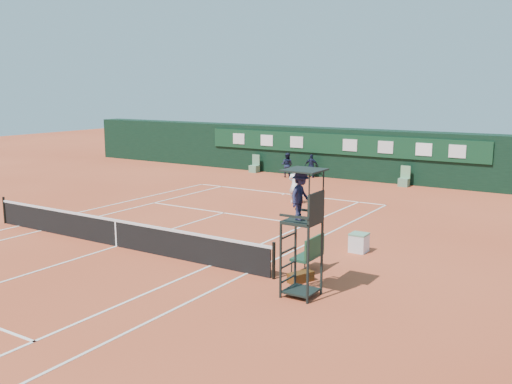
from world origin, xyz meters
TOP-DOWN VIEW (x-y plane):
  - ground at (0.00, 0.00)m, footprint 90.00×90.00m
  - court_lines at (0.00, 0.00)m, footprint 11.05×23.85m
  - tennis_net at (0.00, 0.00)m, footprint 12.90×0.10m
  - back_wall at (0.00, 18.74)m, footprint 40.00×1.65m
  - linesman_chair_left at (-5.50, 17.48)m, footprint 0.55×0.50m
  - linesman_chair_right at (4.50, 17.48)m, footprint 0.55×0.50m
  - umpire_chair at (7.71, -0.79)m, footprint 0.96×0.95m
  - player_bench at (6.97, 1.19)m, footprint 0.56×1.20m
  - tennis_bag at (7.18, 0.20)m, footprint 0.59×0.83m
  - cooler at (7.40, 3.93)m, footprint 0.57×0.57m
  - tennis_ball at (3.44, 7.41)m, footprint 0.08×0.08m
  - player at (1.65, 9.92)m, footprint 0.66×0.43m
  - ball_kid_left at (-2.68, 16.83)m, footprint 0.79×0.64m
  - ball_kid_right at (-1.34, 17.51)m, footprint 0.89×0.48m

SIDE VIEW (x-z plane):
  - ground at x=0.00m, z-range 0.00..0.00m
  - court_lines at x=0.00m, z-range 0.00..0.01m
  - tennis_ball at x=3.44m, z-range 0.00..0.08m
  - tennis_bag at x=7.18m, z-range 0.00..0.28m
  - linesman_chair_left at x=-5.50m, z-range -0.26..0.89m
  - linesman_chair_right at x=4.50m, z-range -0.26..0.89m
  - cooler at x=7.40m, z-range 0.00..0.65m
  - tennis_net at x=0.00m, z-range -0.04..1.06m
  - player_bench at x=6.97m, z-range 0.05..1.15m
  - ball_kid_right at x=-1.34m, z-range 0.00..1.45m
  - ball_kid_left at x=-2.68m, z-range 0.00..1.52m
  - player at x=1.65m, z-range 0.00..1.79m
  - back_wall at x=0.00m, z-range 0.01..3.01m
  - umpire_chair at x=7.71m, z-range 0.75..4.17m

